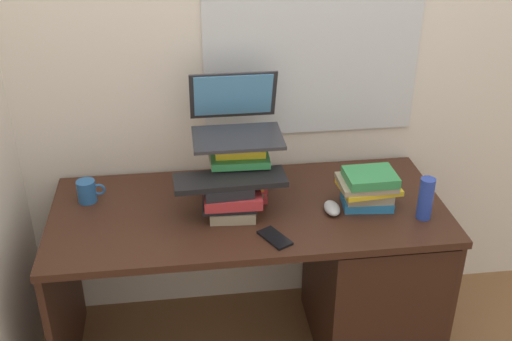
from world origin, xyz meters
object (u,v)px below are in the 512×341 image
Objects in this scene: desk at (343,270)px; book_stack_side at (368,188)px; keyboard at (230,180)px; cell_phone at (275,238)px; computer_mouse at (332,208)px; book_stack_keyboard_riser at (231,199)px; mug at (87,191)px; laptop at (236,120)px; book_stack_tall at (238,169)px; water_bottle at (426,199)px.

desk is 6.51× the size of book_stack_side.
keyboard is 0.27m from cell_phone.
computer_mouse is (0.39, -0.03, -0.14)m from keyboard.
keyboard is at bearing 99.77° from cell_phone.
mug is (-0.56, 0.18, -0.03)m from book_stack_keyboard_riser.
laptop is at bearing 75.27° from keyboard.
book_stack_keyboard_riser is 0.66× the size of laptop.
cell_phone is at bearing -27.21° from mug.
cell_phone is at bearing -74.84° from laptop.
laptop is at bearing 1.09° from mug.
desk is 4.48× the size of laptop.
laptop is (-0.00, 0.06, 0.19)m from book_stack_tall.
book_stack_tall reaches higher than computer_mouse.
mug is (-0.60, 0.05, -0.08)m from book_stack_tall.
desk is 9.15× the size of water_bottle.
book_stack_side is 0.54m from keyboard.
desk is 0.62m from book_stack_keyboard_riser.
book_stack_tall is 0.76× the size of laptop.
desk is at bearing 152.94° from water_bottle.
keyboard is (-0.04, -0.19, -0.16)m from laptop.
cell_phone reaches higher than desk.
laptop is 0.25m from keyboard.
computer_mouse is at bearing -32.01° from laptop.
water_bottle reaches higher than book_stack_side.
water_bottle reaches higher than computer_mouse.
computer_mouse reaches higher than desk.
book_stack_keyboard_riser is 1.67× the size of cell_phone.
laptop is 0.51m from computer_mouse.
book_stack_keyboard_riser is (-0.04, -0.13, -0.06)m from book_stack_tall.
book_stack_tall reaches higher than book_stack_keyboard_riser.
mug is at bearing 170.90° from book_stack_side.
book_stack_keyboard_riser is 0.24m from cell_phone.
mug is 0.78m from cell_phone.
cell_phone is (0.10, -0.37, -0.31)m from laptop.
book_stack_tall is (-0.43, 0.11, 0.46)m from desk.
book_stack_side reaches higher than book_stack_keyboard_riser.
mug is at bearing 171.24° from desk.
cell_phone is (0.10, -0.31, -0.12)m from book_stack_tall.
laptop reaches higher than water_bottle.
mug is at bearing 160.18° from keyboard.
water_bottle is (0.68, -0.24, -0.04)m from book_stack_tall.
cell_phone is at bearing -53.81° from keyboard.
keyboard is at bearing -179.73° from book_stack_side.
water_bottle is (0.73, -0.11, 0.01)m from book_stack_keyboard_riser.
water_bottle is at bearing -13.82° from computer_mouse.
keyboard is at bearing -108.75° from book_stack_tall.
computer_mouse is 0.29m from cell_phone.
desk is at bearing 2.96° from cell_phone.
keyboard is at bearing -102.67° from laptop.
laptop is (-0.43, 0.17, 0.64)m from desk.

